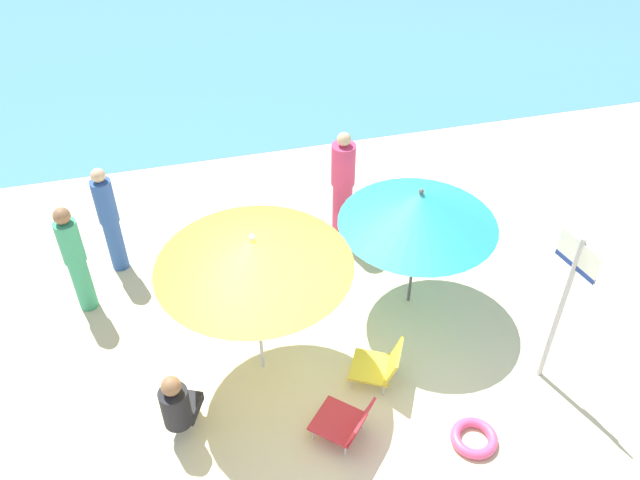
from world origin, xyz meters
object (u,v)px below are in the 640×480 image
object	(u,v)px
beach_chair_c	(347,422)
person_a	(343,187)
umbrella_yellow	(253,253)
beach_chair_a	(447,227)
person_b	(109,219)
person_d	(178,404)
beach_chair_d	(381,365)
swim_ring	(474,438)
person_c	(75,259)
warning_sign	(567,290)
beach_chair_b	(316,253)
umbrella_teal	(419,209)

from	to	relation	value
beach_chair_c	person_a	size ratio (longest dim) A/B	0.43
umbrella_yellow	beach_chair_a	size ratio (longest dim) A/B	2.81
person_b	person_d	size ratio (longest dim) A/B	1.69
beach_chair_d	swim_ring	distance (m)	1.26
beach_chair_d	person_d	size ratio (longest dim) A/B	0.73
umbrella_yellow	person_c	xyz separation A→B (m)	(-2.00, 1.55, -0.97)
warning_sign	beach_chair_b	bearing A→B (deg)	119.71
person_b	umbrella_teal	bearing A→B (deg)	-126.99
beach_chair_b	beach_chair_c	world-z (taller)	beach_chair_b
beach_chair_a	person_c	bearing A→B (deg)	-63.64
beach_chair_c	warning_sign	distance (m)	2.67
beach_chair_d	person_a	bearing A→B (deg)	-68.22
umbrella_teal	person_d	bearing A→B (deg)	-157.06
beach_chair_c	person_d	xyz separation A→B (m)	(-1.67, 0.50, 0.21)
beach_chair_b	warning_sign	size ratio (longest dim) A/B	0.36
beach_chair_c	beach_chair_b	bearing A→B (deg)	-53.75
beach_chair_d	beach_chair_a	bearing A→B (deg)	-100.35
person_a	swim_ring	world-z (taller)	person_a
person_c	beach_chair_b	bearing A→B (deg)	176.07
person_b	warning_sign	distance (m)	5.68
beach_chair_c	warning_sign	size ratio (longest dim) A/B	0.36
beach_chair_d	warning_sign	world-z (taller)	warning_sign
umbrella_yellow	beach_chair_b	xyz separation A→B (m)	(1.01, 1.46, -1.44)
umbrella_yellow	beach_chair_c	size ratio (longest dim) A/B	2.80
beach_chair_c	beach_chair_a	bearing A→B (deg)	-86.25
warning_sign	person_b	bearing A→B (deg)	134.44
person_c	umbrella_teal	bearing A→B (deg)	164.70
beach_chair_a	swim_ring	xyz separation A→B (m)	(-0.98, -3.14, -0.23)
beach_chair_c	warning_sign	world-z (taller)	warning_sign
beach_chair_b	warning_sign	world-z (taller)	warning_sign
person_c	beach_chair_c	bearing A→B (deg)	132.30
beach_chair_b	person_d	bearing A→B (deg)	-97.74
beach_chair_c	person_d	size ratio (longest dim) A/B	0.78
umbrella_teal	swim_ring	bearing A→B (deg)	-91.80
umbrella_teal	person_d	world-z (taller)	umbrella_teal
person_d	swim_ring	distance (m)	3.13
umbrella_teal	person_c	xyz separation A→B (m)	(-4.05, 0.94, -0.70)
beach_chair_b	person_d	xyz separation A→B (m)	(-2.00, -2.14, 0.15)
person_b	warning_sign	bearing A→B (deg)	-136.79
swim_ring	beach_chair_d	bearing A→B (deg)	125.48
beach_chair_a	beach_chair_c	distance (m)	3.58
person_d	swim_ring	bearing A→B (deg)	-81.34
beach_chair_b	swim_ring	size ratio (longest dim) A/B	1.46
person_c	person_d	distance (m)	2.46
beach_chair_c	person_c	size ratio (longest dim) A/B	0.47
beach_chair_a	person_d	size ratio (longest dim) A/B	0.77
person_a	person_c	size ratio (longest dim) A/B	1.10
beach_chair_a	beach_chair_d	xyz separation A→B (m)	(-1.70, -2.13, 0.00)
person_a	warning_sign	world-z (taller)	warning_sign
person_c	swim_ring	size ratio (longest dim) A/B	3.11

